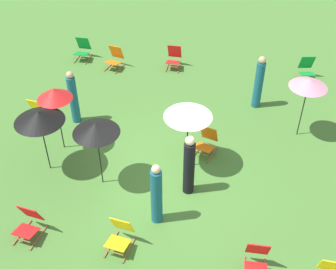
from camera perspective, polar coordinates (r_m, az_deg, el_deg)
ground_plane at (r=11.71m, az=-0.98°, el=-5.56°), size 40.00×40.00×0.00m
deckchair_0 at (r=9.77m, az=11.38°, el=-15.63°), size 0.49×0.77×0.83m
deckchair_2 at (r=13.81m, az=-16.76°, el=2.53°), size 0.59×0.82×0.83m
deckchair_3 at (r=16.18m, az=-6.90°, el=9.76°), size 0.64×0.85×0.83m
deckchair_4 at (r=16.09m, az=0.76°, el=9.88°), size 0.50×0.77×0.83m
deckchair_5 at (r=10.04m, az=-6.21°, el=-12.78°), size 0.59×0.83×0.83m
deckchair_6 at (r=12.27m, az=5.01°, el=-0.90°), size 0.68×0.87×0.83m
deckchair_7 at (r=10.67m, az=-17.53°, el=-10.86°), size 0.59×0.82×0.83m
deckchair_8 at (r=16.14m, az=17.48°, el=8.06°), size 0.61×0.84×0.83m
deckchair_9 at (r=16.94m, az=-10.97°, el=10.73°), size 0.50×0.77×0.83m
umbrella_0 at (r=10.53m, az=-9.29°, el=0.86°), size 1.14×1.14×1.95m
umbrella_1 at (r=11.31m, az=-16.34°, el=2.23°), size 1.26×1.26×1.88m
umbrella_2 at (r=11.88m, az=-14.50°, el=5.12°), size 0.93×0.93×1.99m
umbrella_3 at (r=12.61m, az=17.72°, el=6.34°), size 1.05×1.05×1.91m
umbrella_4 at (r=10.89m, az=2.63°, el=2.94°), size 1.23×1.23×1.96m
person_0 at (r=14.02m, az=11.63°, el=6.54°), size 0.35×0.35×1.78m
person_1 at (r=13.38m, az=-12.11°, el=4.62°), size 0.34×0.34×1.74m
person_2 at (r=10.12m, az=-1.50°, el=-7.81°), size 0.37×0.37×1.75m
person_3 at (r=10.79m, az=2.73°, el=-4.07°), size 0.37×0.37×1.77m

